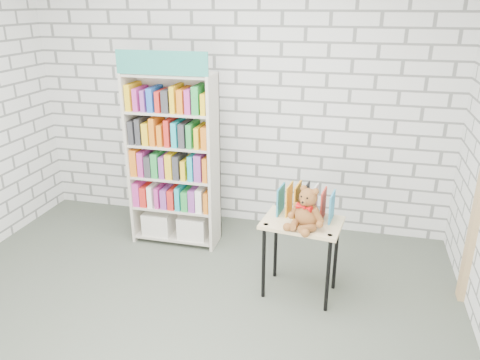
# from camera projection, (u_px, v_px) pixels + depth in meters

# --- Properties ---
(ground) EXTENTS (4.50, 4.50, 0.00)m
(ground) POSITION_uv_depth(u_px,v_px,m) (173.00, 327.00, 3.61)
(ground) COLOR #495043
(ground) RESTS_ON ground
(room_shell) EXTENTS (4.52, 4.02, 2.81)m
(room_shell) POSITION_uv_depth(u_px,v_px,m) (158.00, 97.00, 2.97)
(room_shell) COLOR silver
(room_shell) RESTS_ON ground
(bookshelf) EXTENTS (0.87, 0.34, 1.95)m
(bookshelf) POSITION_uv_depth(u_px,v_px,m) (174.00, 159.00, 4.62)
(bookshelf) COLOR beige
(bookshelf) RESTS_ON ground
(display_table) EXTENTS (0.68, 0.51, 0.68)m
(display_table) POSITION_uv_depth(u_px,v_px,m) (302.00, 232.00, 3.84)
(display_table) COLOR #DDBF84
(display_table) RESTS_ON ground
(table_books) EXTENTS (0.46, 0.25, 0.26)m
(table_books) POSITION_uv_depth(u_px,v_px,m) (306.00, 202.00, 3.84)
(table_books) COLOR teal
(table_books) RESTS_ON display_table
(teddy_bear) EXTENTS (0.32, 0.30, 0.34)m
(teddy_bear) POSITION_uv_depth(u_px,v_px,m) (306.00, 212.00, 3.65)
(teddy_bear) COLOR brown
(teddy_bear) RESTS_ON display_table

